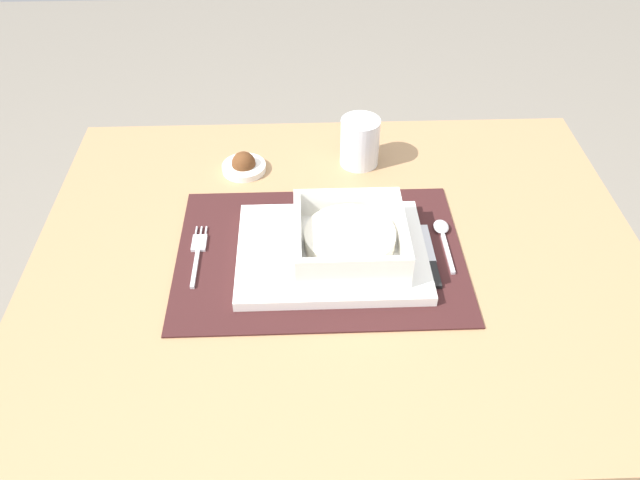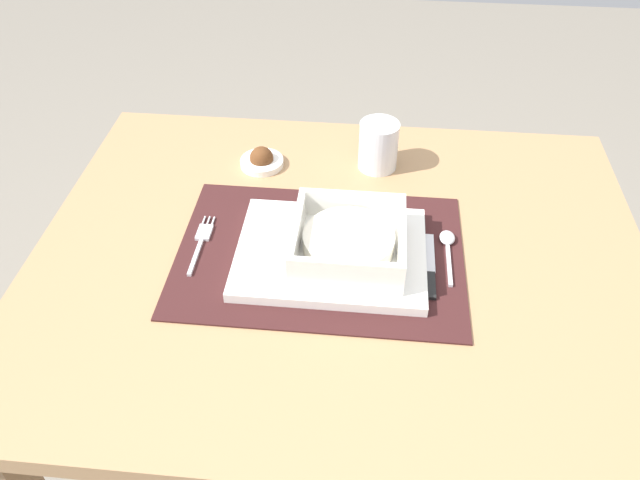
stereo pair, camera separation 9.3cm
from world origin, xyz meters
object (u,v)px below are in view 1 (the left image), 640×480
object	(u,v)px
porridge_bowl	(350,240)
spoon	(443,232)
bread_knife	(413,247)
fork	(198,251)
dining_table	(338,300)
drinking_glass	(360,144)
condiment_saucer	(244,165)
butter_knife	(431,259)

from	to	relation	value
porridge_bowl	spoon	distance (m)	0.16
porridge_bowl	bread_knife	size ratio (longest dim) A/B	1.19
porridge_bowl	fork	world-z (taller)	porridge_bowl
dining_table	porridge_bowl	size ratio (longest dim) A/B	5.80
drinking_glass	condiment_saucer	xyz separation A→B (m)	(-0.21, -0.02, -0.03)
bread_knife	condiment_saucer	size ratio (longest dim) A/B	1.77
butter_knife	drinking_glass	world-z (taller)	drinking_glass
dining_table	bread_knife	distance (m)	0.16
porridge_bowl	condiment_saucer	distance (m)	0.29
porridge_bowl	fork	distance (m)	0.23
dining_table	drinking_glass	xyz separation A→B (m)	(0.05, 0.24, 0.15)
condiment_saucer	drinking_glass	bearing A→B (deg)	4.82
dining_table	drinking_glass	distance (m)	0.28
fork	condiment_saucer	world-z (taller)	condiment_saucer
butter_knife	drinking_glass	xyz separation A→B (m)	(-0.09, 0.26, 0.03)
porridge_bowl	condiment_saucer	xyz separation A→B (m)	(-0.17, 0.24, -0.03)
fork	drinking_glass	xyz separation A→B (m)	(0.27, 0.23, 0.03)
porridge_bowl	drinking_glass	bearing A→B (deg)	81.91
porridge_bowl	condiment_saucer	world-z (taller)	porridge_bowl
bread_knife	drinking_glass	xyz separation A→B (m)	(-0.06, 0.24, 0.03)
fork	condiment_saucer	bearing A→B (deg)	78.49
spoon	butter_knife	world-z (taller)	spoon
drinking_glass	condiment_saucer	size ratio (longest dim) A/B	1.13
spoon	condiment_saucer	world-z (taller)	condiment_saucer
butter_knife	spoon	bearing A→B (deg)	66.94
fork	bread_knife	bearing A→B (deg)	2.94
fork	butter_knife	world-z (taller)	butter_knife
porridge_bowl	butter_knife	bearing A→B (deg)	-4.34
porridge_bowl	bread_knife	xyz separation A→B (m)	(0.10, 0.02, -0.03)
dining_table	drinking_glass	world-z (taller)	drinking_glass
butter_knife	bread_knife	xyz separation A→B (m)	(-0.02, 0.03, -0.00)
fork	bread_knife	world-z (taller)	bread_knife
butter_knife	condiment_saucer	xyz separation A→B (m)	(-0.29, 0.25, 0.00)
fork	condiment_saucer	xyz separation A→B (m)	(0.06, 0.22, 0.01)
dining_table	bread_knife	size ratio (longest dim) A/B	6.88
spoon	condiment_saucer	size ratio (longest dim) A/B	1.52
fork	condiment_saucer	distance (m)	0.22
condiment_saucer	butter_knife	bearing A→B (deg)	-40.13
drinking_glass	butter_knife	bearing A→B (deg)	-71.89
butter_knife	porridge_bowl	bearing A→B (deg)	178.27
butter_knife	fork	bearing A→B (deg)	177.41
fork	condiment_saucer	size ratio (longest dim) A/B	1.73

